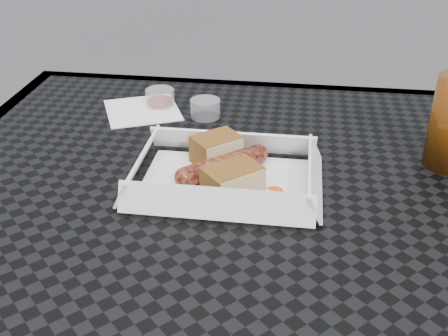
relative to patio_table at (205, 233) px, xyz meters
name	(u,v)px	position (x,y,z in m)	size (l,w,h in m)	color
patio_table	(205,233)	(0.00, 0.00, 0.00)	(0.80, 0.80, 0.74)	black
food_tray	(225,182)	(0.03, 0.01, 0.08)	(0.22, 0.15, 0.00)	white
bratwurst	(223,165)	(0.02, 0.03, 0.09)	(0.12, 0.11, 0.03)	maroon
bread_near	(216,149)	(0.01, 0.06, 0.10)	(0.06, 0.05, 0.04)	brown
bread_far	(232,180)	(0.04, -0.01, 0.10)	(0.07, 0.05, 0.04)	brown
veg_garnish	(273,200)	(0.09, -0.03, 0.08)	(0.03, 0.03, 0.00)	#D34809
napkin	(143,110)	(-0.15, 0.23, 0.08)	(0.12, 0.12, 0.00)	white
condiment_cup_sauce	(160,98)	(-0.12, 0.26, 0.09)	(0.05, 0.05, 0.03)	maroon
condiment_cup_empty	(205,108)	(-0.04, 0.22, 0.09)	(0.05, 0.05, 0.03)	silver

